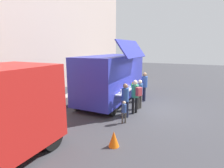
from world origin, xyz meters
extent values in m
plane|color=#38383D|center=(0.00, 0.00, 0.00)|extent=(60.00, 60.00, 0.00)
cube|color=#9E998E|center=(-3.63, 5.16, 0.07)|extent=(28.00, 1.60, 0.15)
cube|color=#2B31A5|center=(0.37, 2.56, 1.57)|extent=(5.54, 2.31, 2.53)
cube|color=#2B31A5|center=(-0.19, 1.11, 3.23)|extent=(3.04, 0.71, 0.92)
cube|color=black|center=(-0.19, 1.49, 1.87)|extent=(2.89, 0.12, 1.14)
cube|color=#B7B7BC|center=(-0.19, 1.27, 1.04)|extent=(3.04, 0.37, 0.05)
cylinder|color=white|center=(-1.28, 1.28, 1.16)|extent=(0.08, 0.08, 0.19)
cylinder|color=#E8CEFB|center=(-0.91, 1.33, 1.16)|extent=(0.07, 0.07, 0.19)
cylinder|color=red|center=(-0.54, 1.22, 1.19)|extent=(0.07, 0.07, 0.25)
cylinder|color=silver|center=(-0.19, 1.25, 1.16)|extent=(0.07, 0.07, 0.19)
cylinder|color=green|center=(0.19, 1.22, 1.18)|extent=(0.07, 0.07, 0.23)
cylinder|color=orange|center=(0.56, 1.26, 1.19)|extent=(0.07, 0.07, 0.25)
cylinder|color=red|center=(0.91, 1.32, 1.15)|extent=(0.08, 0.08, 0.18)
cube|color=black|center=(3.08, 2.54, 2.02)|extent=(0.09, 1.93, 1.12)
cylinder|color=black|center=(2.44, 3.53, 0.45)|extent=(0.90, 0.28, 0.90)
cylinder|color=black|center=(2.42, 1.56, 0.45)|extent=(0.90, 0.28, 0.90)
cylinder|color=black|center=(-1.68, 3.56, 0.45)|extent=(0.90, 0.28, 0.90)
cylinder|color=black|center=(-1.70, 1.59, 0.45)|extent=(0.90, 0.28, 0.90)
cube|color=black|center=(-4.68, 3.20, 1.91)|extent=(0.12, 1.95, 0.99)
cylinder|color=black|center=(-5.21, 4.28, 0.42)|extent=(0.84, 0.26, 0.84)
cylinder|color=black|center=(-5.25, 2.14, 0.42)|extent=(0.84, 0.26, 0.84)
cone|color=orange|center=(-4.27, 0.35, 0.28)|extent=(0.36, 0.36, 0.55)
cylinder|color=#2B6539|center=(4.52, 4.86, 0.44)|extent=(0.60, 0.60, 0.88)
cylinder|color=#48443E|center=(-0.27, 0.66, 0.39)|extent=(0.13, 0.13, 0.79)
cylinder|color=#48443E|center=(-0.07, 0.59, 0.39)|extent=(0.13, 0.13, 0.79)
cylinder|color=#2D5084|center=(-0.17, 0.63, 1.09)|extent=(0.33, 0.33, 0.60)
sphere|color=beige|center=(-0.17, 0.63, 1.50)|extent=(0.22, 0.22, 0.22)
cylinder|color=black|center=(-1.07, 0.70, 0.42)|extent=(0.13, 0.13, 0.84)
cylinder|color=black|center=(-0.87, 0.60, 0.42)|extent=(0.13, 0.13, 0.84)
cylinder|color=#338762|center=(-0.97, 0.65, 1.16)|extent=(0.35, 0.35, 0.64)
sphere|color=beige|center=(-0.97, 0.65, 1.60)|extent=(0.24, 0.24, 0.24)
cube|color=#A9363E|center=(-1.09, 0.41, 1.19)|extent=(0.34, 0.30, 0.41)
cylinder|color=#1C2339|center=(-1.74, 1.00, 0.41)|extent=(0.13, 0.13, 0.82)
cylinder|color=#1C2339|center=(-1.64, 0.81, 0.41)|extent=(0.13, 0.13, 0.82)
cylinder|color=#2B4C91|center=(-1.69, 0.90, 1.13)|extent=(0.34, 0.34, 0.62)
sphere|color=#996D51|center=(-1.69, 0.90, 1.55)|extent=(0.23, 0.23, 0.23)
cylinder|color=#20233B|center=(1.30, 0.72, 0.44)|extent=(0.14, 0.14, 0.88)
cylinder|color=#20233B|center=(1.51, 0.83, 0.44)|extent=(0.14, 0.14, 0.88)
cylinder|color=#2C4993|center=(1.40, 0.78, 1.22)|extent=(0.37, 0.37, 0.67)
sphere|color=#977050|center=(1.40, 0.78, 1.68)|extent=(0.25, 0.25, 0.25)
cylinder|color=#4A4941|center=(-2.37, 0.77, 0.25)|extent=(0.08, 0.08, 0.50)
cylinder|color=#4A4941|center=(-2.29, 0.66, 0.25)|extent=(0.08, 0.08, 0.50)
cylinder|color=#2D478A|center=(-2.33, 0.71, 0.69)|extent=(0.21, 0.21, 0.38)
sphere|color=beige|center=(-2.33, 0.71, 0.95)|extent=(0.14, 0.14, 0.14)
camera|label=1|loc=(-9.33, -1.88, 3.30)|focal=28.60mm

